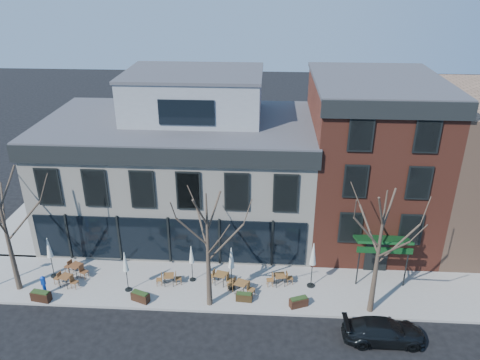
# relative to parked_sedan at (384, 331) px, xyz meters

# --- Properties ---
(ground) EXTENTS (120.00, 120.00, 0.00)m
(ground) POSITION_rel_parked_sedan_xyz_m (-12.27, 6.03, -0.61)
(ground) COLOR black
(ground) RESTS_ON ground
(sidewalk_front) EXTENTS (33.50, 4.70, 0.15)m
(sidewalk_front) POSITION_rel_parked_sedan_xyz_m (-9.02, 3.88, -0.54)
(sidewalk_front) COLOR gray
(sidewalk_front) RESTS_ON ground
(sidewalk_side) EXTENTS (4.50, 12.00, 0.15)m
(sidewalk_side) POSITION_rel_parked_sedan_xyz_m (-23.52, 12.03, -0.54)
(sidewalk_side) COLOR gray
(sidewalk_side) RESTS_ON ground
(corner_building) EXTENTS (18.39, 10.39, 11.10)m
(corner_building) POSITION_rel_parked_sedan_xyz_m (-12.20, 11.10, 4.11)
(corner_building) COLOR beige
(corner_building) RESTS_ON ground
(red_brick_building) EXTENTS (8.20, 11.78, 11.18)m
(red_brick_building) POSITION_rel_parked_sedan_xyz_m (0.73, 11.01, 5.02)
(red_brick_building) COLOR maroon
(red_brick_building) RESTS_ON ground
(tree_corner) EXTENTS (3.93, 3.98, 7.92)m
(tree_corner) POSITION_rel_parked_sedan_xyz_m (-20.76, 2.83, 3.64)
(tree_corner) COLOR #382B21
(tree_corner) RESTS_ON sidewalk_front
(tree_mid) EXTENTS (3.50, 3.55, 7.04)m
(tree_mid) POSITION_rel_parked_sedan_xyz_m (-9.26, 2.13, 3.18)
(tree_mid) COLOR #382B21
(tree_mid) RESTS_ON sidewalk_front
(tree_right) EXTENTS (3.72, 3.77, 7.48)m
(tree_right) POSITION_rel_parked_sedan_xyz_m (-0.26, 2.13, 3.41)
(tree_right) COLOR #382B21
(tree_right) RESTS_ON sidewalk_front
(parked_sedan) EXTENTS (4.25, 1.78, 1.22)m
(parked_sedan) POSITION_rel_parked_sedan_xyz_m (0.00, 0.00, 0.00)
(parked_sedan) COLOR black
(parked_sedan) RESTS_ON ground
(call_box) EXTENTS (0.26, 0.26, 1.29)m
(call_box) POSITION_rel_parked_sedan_xyz_m (-18.99, 2.39, 0.22)
(call_box) COLOR #0C35A7
(call_box) RESTS_ON sidewalk_front
(cafe_set_0) EXTENTS (1.68, 0.84, 0.86)m
(cafe_set_0) POSITION_rel_parked_sedan_xyz_m (-18.05, 3.23, -0.02)
(cafe_set_0) COLOR brown
(cafe_set_0) RESTS_ON sidewalk_front
(cafe_set_1) EXTENTS (1.77, 1.09, 0.92)m
(cafe_set_1) POSITION_rel_parked_sedan_xyz_m (-17.84, 4.30, 0.01)
(cafe_set_1) COLOR brown
(cafe_set_1) RESTS_ON sidewalk_front
(cafe_set_2) EXTENTS (1.58, 0.71, 0.81)m
(cafe_set_2) POSITION_rel_parked_sedan_xyz_m (-11.93, 3.74, -0.04)
(cafe_set_2) COLOR brown
(cafe_set_2) RESTS_ON sidewalk_front
(cafe_set_3) EXTENTS (1.73, 0.85, 0.89)m
(cafe_set_3) POSITION_rel_parked_sedan_xyz_m (-8.82, 3.98, -0.01)
(cafe_set_3) COLOR brown
(cafe_set_3) RESTS_ON sidewalk_front
(cafe_set_4) EXTENTS (1.74, 1.02, 0.90)m
(cafe_set_4) POSITION_rel_parked_sedan_xyz_m (-7.54, 3.22, 0.00)
(cafe_set_4) COLOR brown
(cafe_set_4) RESTS_ON sidewalk_front
(cafe_set_5) EXTENTS (1.67, 0.78, 0.86)m
(cafe_set_5) POSITION_rel_parked_sedan_xyz_m (-5.28, 4.12, -0.02)
(cafe_set_5) COLOR brown
(cafe_set_5) RESTS_ON sidewalk_front
(umbrella_0) EXTENTS (0.44, 0.44, 2.76)m
(umbrella_0) POSITION_rel_parked_sedan_xyz_m (-19.20, 4.10, 1.48)
(umbrella_0) COLOR black
(umbrella_0) RESTS_ON sidewalk_front
(umbrella_1) EXTENTS (0.42, 0.42, 2.64)m
(umbrella_1) POSITION_rel_parked_sedan_xyz_m (-14.24, 3.06, 1.40)
(umbrella_1) COLOR black
(umbrella_1) RESTS_ON sidewalk_front
(umbrella_2) EXTENTS (0.39, 0.39, 2.45)m
(umbrella_2) POSITION_rel_parked_sedan_xyz_m (-10.58, 4.25, 1.26)
(umbrella_2) COLOR black
(umbrella_2) RESTS_ON sidewalk_front
(umbrella_3) EXTENTS (0.46, 0.46, 2.85)m
(umbrella_3) POSITION_rel_parked_sedan_xyz_m (-8.14, 3.61, 1.55)
(umbrella_3) COLOR black
(umbrella_3) RESTS_ON sidewalk_front
(umbrella_4) EXTENTS (0.48, 0.48, 3.02)m
(umbrella_4) POSITION_rel_parked_sedan_xyz_m (-3.40, 4.11, 1.67)
(umbrella_4) COLOR black
(umbrella_4) RESTS_ON sidewalk_front
(planter_0) EXTENTS (1.18, 0.63, 0.63)m
(planter_0) POSITION_rel_parked_sedan_xyz_m (-18.96, 1.83, -0.15)
(planter_0) COLOR black
(planter_0) RESTS_ON sidewalk_front
(planter_1) EXTENTS (1.15, 0.79, 0.60)m
(planter_1) POSITION_rel_parked_sedan_xyz_m (-13.26, 2.14, -0.17)
(planter_1) COLOR black
(planter_1) RESTS_ON sidewalk_front
(planter_2) EXTENTS (0.96, 0.44, 0.52)m
(planter_2) POSITION_rel_parked_sedan_xyz_m (-7.33, 2.53, -0.20)
(planter_2) COLOR #302110
(planter_2) RESTS_ON sidewalk_front
(planter_3) EXTENTS (1.12, 0.77, 0.58)m
(planter_3) POSITION_rel_parked_sedan_xyz_m (-4.24, 2.24, -0.17)
(planter_3) COLOR #331B11
(planter_3) RESTS_ON sidewalk_front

